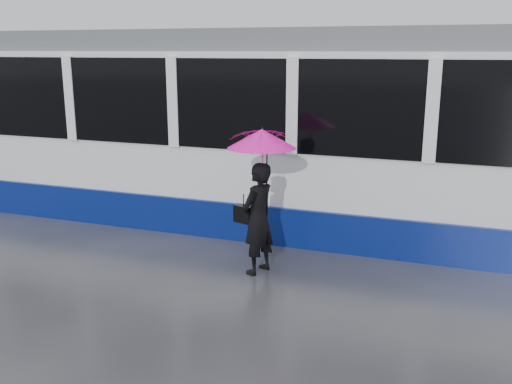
% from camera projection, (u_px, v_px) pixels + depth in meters
% --- Properties ---
extents(ground, '(90.00, 90.00, 0.00)m').
position_uv_depth(ground, '(282.00, 278.00, 7.77)').
color(ground, '#2A2A2F').
rests_on(ground, ground).
extents(rails, '(34.00, 1.51, 0.02)m').
position_uv_depth(rails, '(325.00, 226.00, 10.04)').
color(rails, '#3F3D38').
rests_on(rails, ground).
extents(tram, '(26.00, 2.56, 3.35)m').
position_uv_depth(tram, '(135.00, 124.00, 10.91)').
color(tram, white).
rests_on(tram, ground).
extents(woman, '(0.53, 0.66, 1.56)m').
position_uv_depth(woman, '(258.00, 219.00, 7.80)').
color(woman, black).
rests_on(woman, ground).
extents(umbrella, '(1.15, 1.15, 1.05)m').
position_uv_depth(umbrella, '(262.00, 152.00, 7.56)').
color(umbrella, '#FA1598').
rests_on(umbrella, ground).
extents(handbag, '(0.30, 0.20, 0.42)m').
position_uv_depth(handbag, '(244.00, 214.00, 7.88)').
color(handbag, black).
rests_on(handbag, ground).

